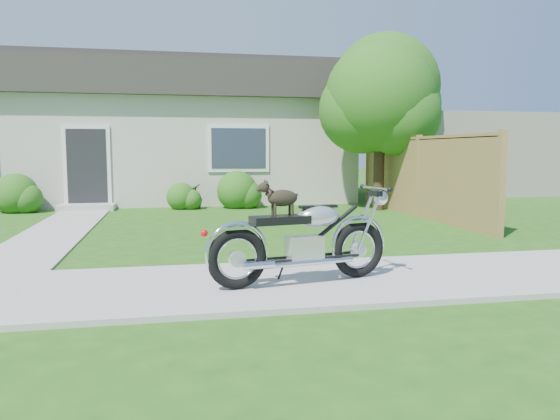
# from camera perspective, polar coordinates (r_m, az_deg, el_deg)

# --- Properties ---
(ground) EXTENTS (80.00, 80.00, 0.00)m
(ground) POSITION_cam_1_polar(r_m,az_deg,el_deg) (6.29, -16.88, -8.19)
(ground) COLOR #235114
(ground) RESTS_ON ground
(sidewalk) EXTENTS (24.00, 2.20, 0.04)m
(sidewalk) POSITION_cam_1_polar(r_m,az_deg,el_deg) (6.29, -16.88, -8.01)
(sidewalk) COLOR #9E9B93
(sidewalk) RESTS_ON ground
(walkway) EXTENTS (1.20, 8.00, 0.03)m
(walkway) POSITION_cam_1_polar(r_m,az_deg,el_deg) (11.37, -22.08, -1.92)
(walkway) COLOR #9E9B93
(walkway) RESTS_ON ground
(house) EXTENTS (12.60, 7.03, 4.50)m
(house) POSITION_cam_1_polar(r_m,az_deg,el_deg) (18.09, -13.55, 8.02)
(house) COLOR beige
(house) RESTS_ON ground
(fence) EXTENTS (0.12, 6.62, 1.90)m
(fence) POSITION_cam_1_polar(r_m,az_deg,el_deg) (13.13, 14.23, 3.43)
(fence) COLOR #9B7945
(fence) RESTS_ON ground
(tree_near) EXTENTS (2.84, 2.81, 4.31)m
(tree_near) POSITION_cam_1_polar(r_m,az_deg,el_deg) (14.36, 10.98, 11.02)
(tree_near) COLOR #3D2B1C
(tree_near) RESTS_ON ground
(tree_far) EXTENTS (3.45, 3.45, 5.29)m
(tree_far) POSITION_cam_1_polar(r_m,az_deg,el_deg) (18.27, 11.38, 11.95)
(tree_far) COLOR #3D2B1C
(tree_far) RESTS_ON ground
(shrub_row) EXTENTS (8.43, 1.08, 1.08)m
(shrub_row) POSITION_cam_1_polar(r_m,az_deg,el_deg) (14.75, -19.28, 1.59)
(shrub_row) COLOR #2A5C18
(shrub_row) RESTS_ON ground
(potted_plant_right) EXTENTS (0.46, 0.46, 0.66)m
(potted_plant_right) POSITION_cam_1_polar(r_m,az_deg,el_deg) (14.69, -8.81, 1.44)
(potted_plant_right) COLOR #2D5E19
(potted_plant_right) RESTS_ON ground
(motorcycle_with_dog) EXTENTS (2.21, 0.73, 1.16)m
(motorcycle_with_dog) POSITION_cam_1_polar(r_m,az_deg,el_deg) (6.17, 2.52, -2.99)
(motorcycle_with_dog) COLOR black
(motorcycle_with_dog) RESTS_ON sidewalk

